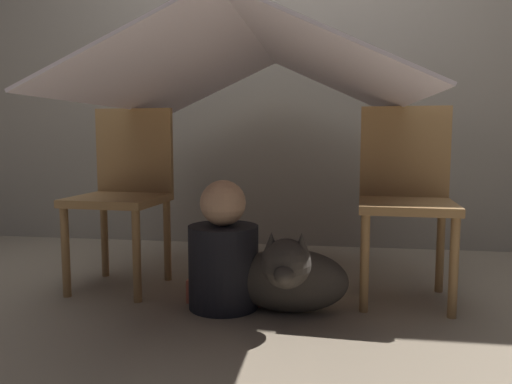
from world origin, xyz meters
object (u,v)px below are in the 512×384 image
Objects in this scene: chair_left at (125,187)px; dog at (289,276)px; chair_right at (405,192)px; person_front at (223,255)px.

dog is (0.82, -0.32, -0.31)m from chair_left.
person_front is (-0.76, -0.26, -0.25)m from chair_right.
chair_left is 1.59× the size of person_front.
chair_left is 1.80× the size of dog.
person_front is (0.54, -0.26, -0.25)m from chair_left.
dog is at bearing -17.78° from chair_left.
chair_right is at bearing 33.67° from dog.
chair_right is 1.80× the size of dog.
chair_left is 0.93m from dog.
person_front reaches higher than dog.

